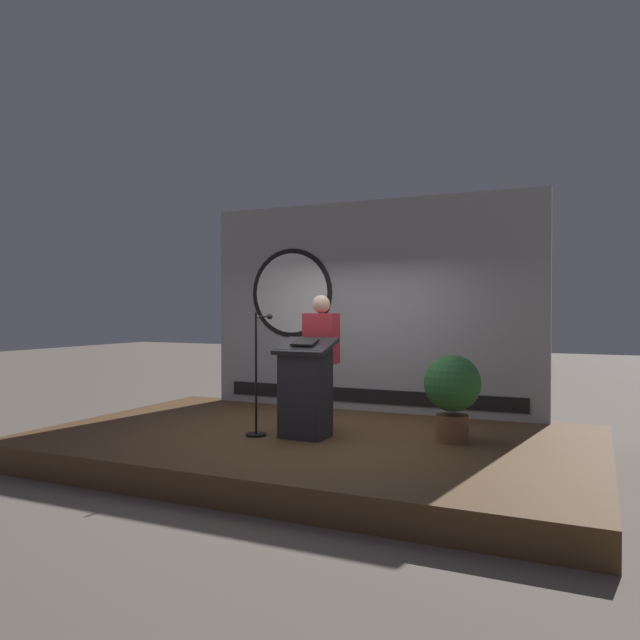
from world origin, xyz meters
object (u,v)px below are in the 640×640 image
object	(u,v)px
potted_plant	(452,389)
microphone_stand	(258,393)
podium	(305,390)
speaker_person	(321,361)

from	to	relation	value
potted_plant	microphone_stand	bearing A→B (deg)	-164.75
microphone_stand	podium	bearing A→B (deg)	10.62
speaker_person	potted_plant	distance (m)	1.62
speaker_person	potted_plant	xyz separation A→B (m)	(1.60, -0.00, -0.26)
podium	microphone_stand	distance (m)	0.58
podium	microphone_stand	bearing A→B (deg)	-169.38
podium	potted_plant	bearing A→B (deg)	16.87
podium	potted_plant	distance (m)	1.65
podium	speaker_person	distance (m)	0.56
speaker_person	microphone_stand	world-z (taller)	speaker_person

